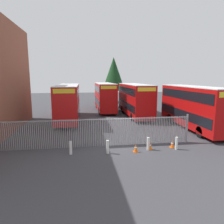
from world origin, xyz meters
TOP-DOWN VIEW (x-y plane):
  - ground_plane at (0.00, 8.00)m, footprint 100.00×100.00m
  - palisade_fence at (-1.68, 0.00)m, footprint 14.81×0.14m
  - double_decker_bus_near_gate at (8.61, 4.34)m, footprint 2.54×10.81m
  - double_decker_bus_behind_fence_left at (-4.57, 10.37)m, footprint 2.54×10.81m
  - double_decker_bus_behind_fence_right at (0.71, 17.36)m, footprint 2.54×10.81m
  - double_decker_bus_far_back at (4.34, 12.16)m, footprint 2.54×10.81m
  - bollard_near_left at (-3.69, -1.41)m, footprint 0.20×0.20m
  - bollard_center_front at (-1.12, -1.63)m, footprint 0.20×0.20m
  - bollard_near_right at (1.93, -1.34)m, footprint 0.20×0.20m
  - bollard_far_right at (4.06, -1.54)m, footprint 0.20×0.20m
  - traffic_cone_by_gate at (3.92, -1.13)m, footprint 0.34×0.34m
  - traffic_cone_mid_forecourt at (2.10, -1.26)m, footprint 0.34×0.34m
  - traffic_cone_near_kerb at (0.91, -1.63)m, footprint 0.34×0.34m
  - tree_tall_back at (3.81, 28.08)m, footprint 4.86×4.86m

SIDE VIEW (x-z plane):
  - ground_plane at x=0.00m, z-range 0.00..0.00m
  - traffic_cone_by_gate at x=3.92m, z-range -0.01..0.58m
  - traffic_cone_mid_forecourt at x=2.10m, z-range -0.01..0.58m
  - traffic_cone_near_kerb at x=0.91m, z-range -0.01..0.58m
  - bollard_near_left at x=-3.69m, z-range 0.00..0.95m
  - bollard_center_front at x=-1.12m, z-range 0.00..0.95m
  - bollard_near_right at x=1.93m, z-range 0.00..0.95m
  - bollard_far_right at x=4.06m, z-range 0.00..0.95m
  - palisade_fence at x=-1.68m, z-range 0.00..2.35m
  - double_decker_bus_near_gate at x=8.61m, z-range 0.21..4.63m
  - double_decker_bus_behind_fence_left at x=-4.57m, z-range 0.21..4.63m
  - double_decker_bus_behind_fence_right at x=0.71m, z-range 0.21..4.63m
  - double_decker_bus_far_back at x=4.34m, z-range 0.21..4.63m
  - tree_tall_back at x=3.81m, z-range 1.29..10.83m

